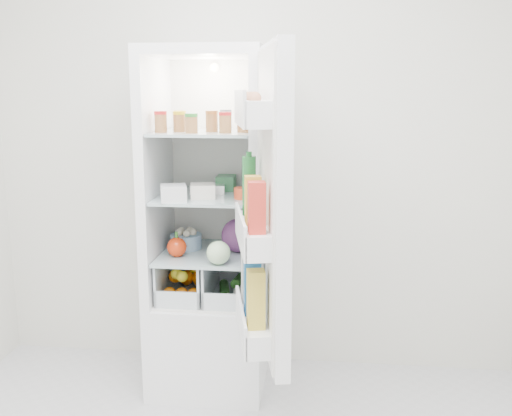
# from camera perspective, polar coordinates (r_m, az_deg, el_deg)

# --- Properties ---
(room_walls) EXTENTS (3.02, 3.02, 2.61)m
(room_walls) POSITION_cam_1_polar(r_m,az_deg,el_deg) (1.73, -6.37, 11.73)
(room_walls) COLOR silver
(room_walls) RESTS_ON ground
(refrigerator) EXTENTS (0.60, 0.60, 1.80)m
(refrigerator) POSITION_cam_1_polar(r_m,az_deg,el_deg) (3.13, -4.51, -5.54)
(refrigerator) COLOR white
(refrigerator) RESTS_ON ground
(shelf_low) EXTENTS (0.49, 0.53, 0.01)m
(shelf_low) POSITION_cam_1_polar(r_m,az_deg,el_deg) (3.05, -4.75, -4.54)
(shelf_low) COLOR #A7BEC3
(shelf_low) RESTS_ON refrigerator
(shelf_mid) EXTENTS (0.49, 0.53, 0.02)m
(shelf_mid) POSITION_cam_1_polar(r_m,az_deg,el_deg) (2.98, -4.85, 1.20)
(shelf_mid) COLOR #A7BEC3
(shelf_mid) RESTS_ON refrigerator
(shelf_top) EXTENTS (0.49, 0.53, 0.02)m
(shelf_top) POSITION_cam_1_polar(r_m,az_deg,el_deg) (2.94, -4.96, 7.55)
(shelf_top) COLOR #A7BEC3
(shelf_top) RESTS_ON refrigerator
(crisper_left) EXTENTS (0.23, 0.46, 0.22)m
(crisper_left) POSITION_cam_1_polar(r_m,az_deg,el_deg) (3.11, -6.94, -6.75)
(crisper_left) COLOR silver
(crisper_left) RESTS_ON refrigerator
(crisper_right) EXTENTS (0.23, 0.46, 0.22)m
(crisper_right) POSITION_cam_1_polar(r_m,az_deg,el_deg) (3.07, -2.45, -6.96)
(crisper_right) COLOR silver
(crisper_right) RESTS_ON refrigerator
(condiment_jars) EXTENTS (0.46, 0.34, 0.08)m
(condiment_jars) POSITION_cam_1_polar(r_m,az_deg,el_deg) (2.88, -5.40, 8.46)
(condiment_jars) COLOR #B21919
(condiment_jars) RESTS_ON shelf_top
(squeeze_bottle) EXTENTS (0.05, 0.05, 0.16)m
(squeeze_bottle) POSITION_cam_1_polar(r_m,az_deg,el_deg) (2.88, -0.82, 9.24)
(squeeze_bottle) COLOR white
(squeeze_bottle) RESTS_ON shelf_top
(tub_white) EXTENTS (0.15, 0.15, 0.08)m
(tub_white) POSITION_cam_1_polar(r_m,az_deg,el_deg) (2.81, -8.25, 1.48)
(tub_white) COLOR silver
(tub_white) RESTS_ON shelf_mid
(tub_cream) EXTENTS (0.15, 0.15, 0.07)m
(tub_cream) POSITION_cam_1_polar(r_m,az_deg,el_deg) (2.88, -5.35, 1.70)
(tub_cream) COLOR white
(tub_cream) RESTS_ON shelf_mid
(tin_red) EXTENTS (0.11, 0.11, 0.06)m
(tin_red) POSITION_cam_1_polar(r_m,az_deg,el_deg) (2.85, -1.38, 1.49)
(tin_red) COLOR #DF4621
(tin_red) RESTS_ON shelf_mid
(foil_tray) EXTENTS (0.20, 0.16, 0.04)m
(foil_tray) POSITION_cam_1_polar(r_m,az_deg,el_deg) (3.03, -4.85, 1.96)
(foil_tray) COLOR white
(foil_tray) RESTS_ON shelf_mid
(tub_green) EXTENTS (0.10, 0.14, 0.08)m
(tub_green) POSITION_cam_1_polar(r_m,az_deg,el_deg) (3.11, -3.01, 2.54)
(tub_green) COLOR #3E8852
(tub_green) RESTS_ON shelf_mid
(red_cabbage) EXTENTS (0.18, 0.18, 0.18)m
(red_cabbage) POSITION_cam_1_polar(r_m,az_deg,el_deg) (3.02, -1.80, -2.76)
(red_cabbage) COLOR #5A1F55
(red_cabbage) RESTS_ON shelf_low
(bell_pepper) EXTENTS (0.10, 0.10, 0.10)m
(bell_pepper) POSITION_cam_1_polar(r_m,az_deg,el_deg) (2.97, -7.93, -3.89)
(bell_pepper) COLOR red
(bell_pepper) RESTS_ON shelf_low
(mushroom_bowl) EXTENTS (0.22, 0.22, 0.08)m
(mushroom_bowl) POSITION_cam_1_polar(r_m,az_deg,el_deg) (3.12, -7.01, -3.33)
(mushroom_bowl) COLOR #94BADD
(mushroom_bowl) RESTS_ON shelf_low
(salad_bag) EXTENTS (0.12, 0.12, 0.12)m
(salad_bag) POSITION_cam_1_polar(r_m,az_deg,el_deg) (2.81, -3.78, -4.49)
(salad_bag) COLOR #BADFA7
(salad_bag) RESTS_ON shelf_low
(citrus_pile) EXTENTS (0.20, 0.31, 0.16)m
(citrus_pile) POSITION_cam_1_polar(r_m,az_deg,el_deg) (3.10, -7.00, -7.32)
(citrus_pile) COLOR orange
(citrus_pile) RESTS_ON refrigerator
(veg_pile) EXTENTS (0.16, 0.30, 0.10)m
(veg_pile) POSITION_cam_1_polar(r_m,az_deg,el_deg) (3.08, -2.35, -7.80)
(veg_pile) COLOR #224B19
(veg_pile) RESTS_ON refrigerator
(fridge_door) EXTENTS (0.28, 0.60, 1.30)m
(fridge_door) POSITION_cam_1_polar(r_m,az_deg,el_deg) (2.36, 1.11, -0.41)
(fridge_door) COLOR white
(fridge_door) RESTS_ON refrigerator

